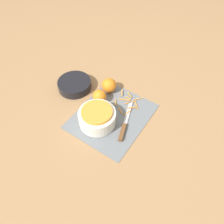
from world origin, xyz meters
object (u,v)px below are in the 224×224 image
at_px(knife, 124,127).
at_px(bowl_speckled, 97,117).
at_px(orange_right, 109,85).
at_px(bowl_dark, 75,85).
at_px(orange_left, 100,96).

bearing_deg(knife, bowl_speckled, 90.50).
relative_size(knife, orange_right, 3.04).
distance_m(bowl_dark, orange_right, 0.21).
height_order(knife, orange_right, orange_right).
xyz_separation_m(bowl_speckled, orange_right, (0.23, 0.08, -0.00)).
height_order(bowl_speckled, orange_left, bowl_speckled).
bearing_deg(orange_right, orange_left, -177.82).
distance_m(bowl_dark, orange_left, 0.19).
bearing_deg(orange_left, bowl_speckled, -148.46).
xyz_separation_m(bowl_dark, knife, (-0.09, -0.40, -0.01)).
bearing_deg(orange_right, bowl_dark, 115.95).
relative_size(knife, orange_left, 3.34).
height_order(bowl_dark, knife, bowl_dark).
bearing_deg(bowl_dark, orange_left, -92.35).
height_order(bowl_dark, orange_left, orange_left).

